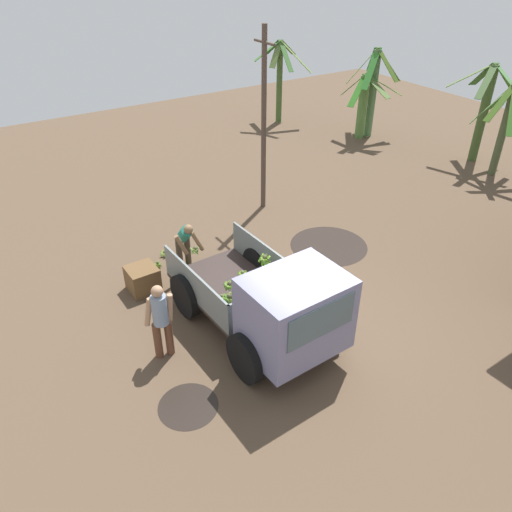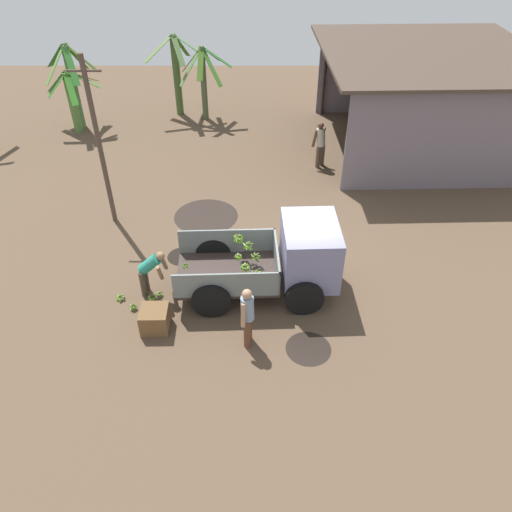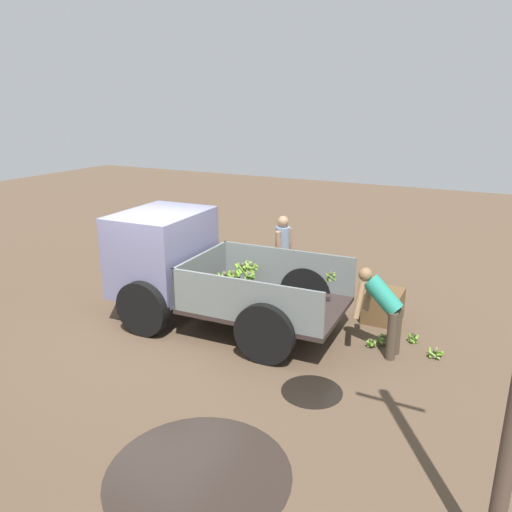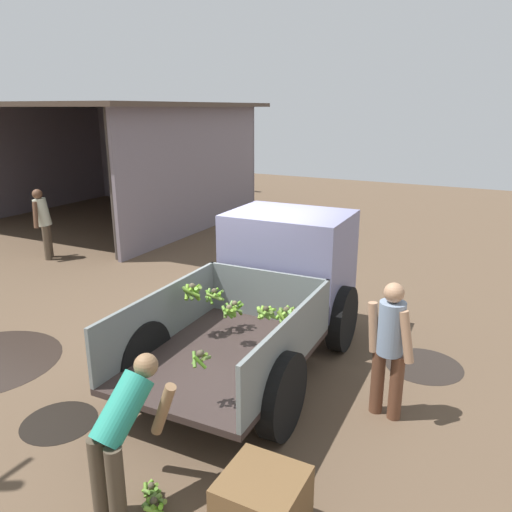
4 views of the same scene
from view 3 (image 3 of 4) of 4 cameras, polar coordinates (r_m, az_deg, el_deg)
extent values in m
plane|color=brown|center=(9.20, -11.19, -8.28)|extent=(36.00, 36.00, 0.00)
cylinder|color=black|center=(7.33, 6.39, -15.11)|extent=(0.87, 0.87, 0.01)
cylinder|color=black|center=(11.51, -3.14, -2.62)|extent=(1.08, 1.08, 0.01)
cylinder|color=#2D241E|center=(6.01, -6.59, -23.50)|extent=(2.07, 2.07, 0.01)
cube|color=#342825|center=(8.71, 1.22, -5.58)|extent=(2.70, 1.97, 0.08)
cube|color=slate|center=(7.80, -1.44, -5.21)|extent=(2.63, 0.15, 0.72)
cube|color=slate|center=(9.36, 3.46, -1.34)|extent=(2.63, 0.15, 0.72)
cube|color=slate|center=(9.13, -6.20, -1.91)|extent=(0.12, 1.86, 0.72)
cube|color=gray|center=(9.47, -10.62, 0.55)|extent=(1.46, 1.88, 1.49)
cube|color=#4C606B|center=(9.81, -14.08, 2.70)|extent=(0.09, 1.46, 0.66)
cylinder|color=black|center=(8.88, -12.82, -5.87)|extent=(0.99, 0.26, 0.98)
cylinder|color=black|center=(10.36, -6.40, -2.14)|extent=(0.99, 0.26, 0.98)
cylinder|color=black|center=(7.78, 1.03, -8.83)|extent=(0.99, 0.26, 0.98)
cylinder|color=black|center=(9.43, 5.77, -4.10)|extent=(0.99, 0.26, 0.98)
sphere|color=#403929|center=(9.02, -0.56, -1.04)|extent=(0.08, 0.08, 0.08)
cylinder|color=olive|center=(9.08, -0.91, -1.23)|extent=(0.10, 0.19, 0.13)
cylinder|color=#74AC34|center=(9.03, -1.00, -1.41)|extent=(0.14, 0.17, 0.14)
cylinder|color=olive|center=(8.98, -0.72, -1.54)|extent=(0.18, 0.07, 0.15)
cylinder|color=#76AD37|center=(8.96, -0.41, -1.45)|extent=(0.17, 0.17, 0.11)
cylinder|color=#527727|center=(9.01, -0.12, -1.39)|extent=(0.07, 0.19, 0.13)
cylinder|color=olive|center=(9.07, -0.20, -1.30)|extent=(0.18, 0.12, 0.14)
cylinder|color=olive|center=(9.10, -0.50, -1.21)|extent=(0.19, 0.11, 0.13)
sphere|color=brown|center=(9.38, -0.88, -0.67)|extent=(0.06, 0.06, 0.06)
cylinder|color=olive|center=(9.43, -0.92, -0.89)|extent=(0.12, 0.10, 0.12)
cylinder|color=#527F1A|center=(9.41, -1.17, -0.88)|extent=(0.05, 0.13, 0.10)
cylinder|color=#75A843|center=(9.38, -1.11, -1.01)|extent=(0.11, 0.10, 0.12)
cylinder|color=#7AAC4D|center=(9.34, -0.91, -0.99)|extent=(0.14, 0.09, 0.10)
cylinder|color=#689843|center=(9.35, -0.70, -0.94)|extent=(0.10, 0.14, 0.08)
cylinder|color=#7EA148|center=(9.40, -0.66, -0.99)|extent=(0.08, 0.11, 0.13)
cylinder|color=#74B235|center=(9.43, -0.73, -0.91)|extent=(0.12, 0.06, 0.12)
sphere|color=brown|center=(8.35, -3.54, -2.06)|extent=(0.08, 0.08, 0.08)
cylinder|color=#6CAD23|center=(8.44, -3.55, -2.41)|extent=(0.17, 0.13, 0.18)
cylinder|color=#5C8436|center=(8.41, -3.95, -2.43)|extent=(0.05, 0.19, 0.17)
cylinder|color=#508B1E|center=(8.33, -4.06, -2.53)|extent=(0.19, 0.15, 0.14)
cylinder|color=olive|center=(8.29, -3.61, -2.64)|extent=(0.20, 0.11, 0.14)
cylinder|color=#5A9527|center=(8.31, -3.28, -2.68)|extent=(0.13, 0.18, 0.17)
cylinder|color=#7FA841|center=(8.36, -2.91, -2.37)|extent=(0.14, 0.21, 0.12)
cylinder|color=#76B038|center=(8.43, -3.19, -2.36)|extent=(0.20, 0.07, 0.16)
sphere|color=brown|center=(8.04, -2.63, -1.91)|extent=(0.09, 0.09, 0.09)
cylinder|color=#457B1A|center=(8.04, -2.91, -2.64)|extent=(0.18, 0.10, 0.21)
cylinder|color=#75AA2E|center=(8.00, -2.63, -2.63)|extent=(0.19, 0.13, 0.19)
cylinder|color=#50742C|center=(8.02, -2.19, -2.52)|extent=(0.09, 0.21, 0.17)
cylinder|color=#578424|center=(8.06, -1.99, -2.29)|extent=(0.15, 0.22, 0.14)
cylinder|color=#5F931F|center=(8.10, -2.27, -2.45)|extent=(0.17, 0.12, 0.21)
cylinder|color=#6FAF35|center=(8.13, -2.58, -2.38)|extent=(0.18, 0.12, 0.20)
cylinder|color=#7CA33F|center=(8.12, -2.92, -2.30)|extent=(0.13, 0.20, 0.18)
cylinder|color=#54801D|center=(8.08, -3.13, -2.41)|extent=(0.11, 0.20, 0.18)
sphere|color=brown|center=(8.46, 8.54, -1.99)|extent=(0.07, 0.07, 0.07)
cylinder|color=olive|center=(8.54, 8.59, -2.08)|extent=(0.18, 0.07, 0.09)
cylinder|color=olive|center=(8.50, 8.25, -2.40)|extent=(0.05, 0.13, 0.16)
cylinder|color=#567831|center=(8.44, 8.26, -2.48)|extent=(0.15, 0.10, 0.15)
cylinder|color=#5E8E34|center=(8.42, 8.65, -2.50)|extent=(0.14, 0.12, 0.14)
cylinder|color=#5B9C28|center=(8.49, 8.85, -2.42)|extent=(0.10, 0.14, 0.15)
sphere|color=brown|center=(8.68, -4.05, -2.83)|extent=(0.08, 0.08, 0.08)
cylinder|color=#5F9C30|center=(8.64, -3.75, -3.41)|extent=(0.12, 0.19, 0.16)
cylinder|color=#557D30|center=(8.69, -3.45, -3.12)|extent=(0.14, 0.21, 0.12)
cylinder|color=#577E22|center=(8.75, -3.80, -3.25)|extent=(0.17, 0.05, 0.19)
cylinder|color=#5F9F28|center=(8.76, -4.31, -3.17)|extent=(0.11, 0.19, 0.17)
cylinder|color=#5A9028|center=(8.70, -4.56, -3.27)|extent=(0.13, 0.19, 0.16)
cylinder|color=#659240|center=(8.64, -4.24, -3.46)|extent=(0.19, 0.06, 0.17)
sphere|color=brown|center=(9.30, -1.53, -1.00)|extent=(0.09, 0.09, 0.09)
cylinder|color=#68A22D|center=(9.27, -2.01, -1.51)|extent=(0.23, 0.15, 0.17)
cylinder|color=olive|center=(9.26, -1.52, -1.70)|extent=(0.19, 0.14, 0.22)
cylinder|color=#7EAE34|center=(9.29, -1.10, -1.58)|extent=(0.05, 0.21, 0.20)
cylinder|color=#7DAE3E|center=(9.35, -1.14, -1.51)|extent=(0.18, 0.16, 0.22)
cylinder|color=#507929|center=(9.39, -1.38, -1.39)|extent=(0.21, 0.08, 0.21)
cylinder|color=#659B31|center=(9.38, -1.79, -1.44)|extent=(0.13, 0.20, 0.22)
cylinder|color=#567A26|center=(9.33, -2.10, -1.39)|extent=(0.14, 0.23, 0.17)
sphere|color=brown|center=(8.57, -0.77, -2.00)|extent=(0.08, 0.08, 0.08)
cylinder|color=#598E2F|center=(8.58, -1.06, -2.44)|extent=(0.13, 0.12, 0.15)
cylinder|color=olive|center=(8.56, -0.88, -2.52)|extent=(0.13, 0.05, 0.15)
cylinder|color=#547E29|center=(8.53, -0.63, -2.37)|extent=(0.14, 0.15, 0.10)
cylinder|color=#518622|center=(8.58, -0.44, -2.41)|extent=(0.08, 0.15, 0.14)
cylinder|color=olive|center=(8.62, -0.47, -2.31)|extent=(0.15, 0.11, 0.14)
cylinder|color=olive|center=(8.64, -0.68, -2.23)|extent=(0.15, 0.08, 0.13)
cylinder|color=#77AE2D|center=(8.64, -0.90, -2.23)|extent=(0.13, 0.14, 0.13)
cylinder|color=#5C8C25|center=(8.60, -1.13, -2.32)|extent=(0.08, 0.16, 0.13)
cylinder|color=brown|center=(10.69, 3.30, -1.94)|extent=(0.18, 0.18, 0.81)
cylinder|color=brown|center=(10.50, 2.63, -2.27)|extent=(0.18, 0.18, 0.81)
cylinder|color=#7E91A9|center=(10.38, 3.05, 1.65)|extent=(0.35, 0.34, 0.64)
sphere|color=tan|center=(10.27, 3.12, 3.96)|extent=(0.23, 0.23, 0.23)
cylinder|color=tan|center=(10.52, 3.92, 1.69)|extent=(0.14, 0.23, 0.61)
cylinder|color=tan|center=(10.21, 2.58, 1.20)|extent=(0.13, 0.17, 0.61)
cylinder|color=#473B2D|center=(8.19, 15.24, -8.84)|extent=(0.17, 0.17, 0.79)
cylinder|color=#473B2D|center=(8.39, 15.72, -8.24)|extent=(0.17, 0.17, 0.79)
cylinder|color=teal|center=(8.11, 14.30, -4.36)|extent=(0.68, 0.36, 0.63)
sphere|color=#8C6746|center=(8.11, 12.40, -2.07)|extent=(0.22, 0.22, 0.22)
cylinder|color=#8C6746|center=(8.06, 11.73, -5.00)|extent=(0.14, 0.34, 0.58)
cylinder|color=#8C6746|center=(8.41, 12.77, -4.15)|extent=(0.13, 0.32, 0.58)
sphere|color=#48412F|center=(8.71, 14.39, -8.92)|extent=(0.07, 0.07, 0.07)
cylinder|color=#537A33|center=(8.72, 14.73, -9.32)|extent=(0.06, 0.16, 0.13)
cylinder|color=#6EA233|center=(8.75, 14.79, -9.14)|extent=(0.12, 0.17, 0.11)
cylinder|color=#5A8522|center=(8.78, 14.47, -9.24)|extent=(0.14, 0.07, 0.16)
cylinder|color=#65AF23|center=(8.78, 14.22, -9.00)|extent=(0.16, 0.13, 0.12)
cylinder|color=olive|center=(8.75, 13.97, -9.04)|extent=(0.09, 0.18, 0.11)
cylinder|color=#8AB14D|center=(8.70, 13.99, -9.27)|extent=(0.15, 0.15, 0.12)
cylinder|color=#577732|center=(8.67, 14.13, -9.31)|extent=(0.18, 0.09, 0.11)
cylinder|color=#6FA52D|center=(8.70, 14.47, -9.45)|extent=(0.14, 0.12, 0.15)
sphere|color=brown|center=(8.57, 19.80, -10.12)|extent=(0.08, 0.08, 0.08)
cylinder|color=#73A147|center=(8.52, 19.69, -10.63)|extent=(0.19, 0.04, 0.12)
cylinder|color=#77B027|center=(8.56, 20.26, -10.53)|extent=(0.09, 0.19, 0.11)
cylinder|color=#6BA729|center=(8.64, 20.13, -10.32)|extent=(0.17, 0.14, 0.13)
cylinder|color=#74A247|center=(8.65, 19.52, -10.24)|extent=(0.17, 0.14, 0.13)
cylinder|color=olive|center=(8.58, 19.26, -10.41)|extent=(0.08, 0.19, 0.12)
sphere|color=#4A4330|center=(8.61, 13.03, -9.39)|extent=(0.06, 0.06, 0.06)
cylinder|color=#4D7C29|center=(8.67, 13.18, -9.49)|extent=(0.14, 0.07, 0.10)
cylinder|color=#71B03B|center=(8.66, 12.86, -9.58)|extent=(0.11, 0.11, 0.12)
cylinder|color=olive|center=(8.63, 12.74, -9.70)|extent=(0.06, 0.12, 0.13)
cylinder|color=#5D9624|center=(8.58, 12.85, -9.73)|extent=(0.14, 0.06, 0.09)
cylinder|color=#558125|center=(8.58, 13.17, -9.76)|extent=(0.13, 0.12, 0.09)
cylinder|color=#81B14C|center=(8.63, 13.38, -9.58)|extent=(0.09, 0.14, 0.09)
sphere|color=#3F3929|center=(8.94, 17.55, -8.60)|extent=(0.07, 0.07, 0.07)
cylinder|color=olive|center=(8.93, 17.40, -9.06)|extent=(0.13, 0.07, 0.15)
cylinder|color=#487620|center=(8.93, 17.62, -9.08)|extent=(0.12, 0.10, 0.14)
cylinder|color=#86B246|center=(8.95, 17.90, -8.90)|extent=(0.05, 0.15, 0.11)
cylinder|color=#619634|center=(9.00, 17.71, -8.85)|extent=(0.14, 0.10, 0.14)
cylinder|color=#5B872F|center=(9.01, 17.45, -8.75)|extent=(0.15, 0.09, 0.13)
cylinder|color=#79A33F|center=(8.98, 17.27, -8.88)|extent=(0.08, 0.13, 0.14)
cylinder|color=#55791F|center=(8.94, 17.22, -8.95)|extent=(0.12, 0.14, 0.13)
cube|color=brown|center=(9.56, 14.33, -5.51)|extent=(0.68, 0.68, 0.60)
camera|label=1|loc=(16.38, -18.78, 27.45)|focal=35.00mm
camera|label=2|loc=(18.44, 15.11, 32.76)|focal=35.00mm
camera|label=4|loc=(10.31, 34.85, 12.14)|focal=35.00mm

